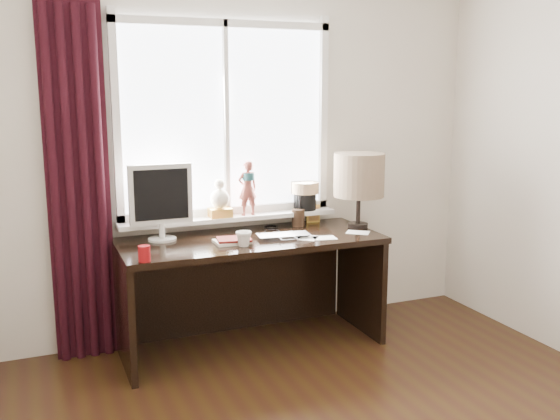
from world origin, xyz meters
name	(u,v)px	position (x,y,z in m)	size (l,w,h in m)	color
wall_back	(246,148)	(0.00, 2.00, 1.30)	(3.50, 2.60, 0.00)	beige
laptop	(284,236)	(0.10, 1.55, 0.76)	(0.34, 0.22, 0.03)	silver
mug	(244,238)	(-0.21, 1.44, 0.80)	(0.10, 0.09, 0.10)	white
red_cup	(144,254)	(-0.84, 1.33, 0.80)	(0.07, 0.07, 0.09)	maroon
window	(230,148)	(-0.13, 1.95, 1.31)	(1.52, 0.20, 1.40)	white
curtain	(78,186)	(-1.13, 1.91, 1.12)	(0.38, 0.09, 2.25)	black
desk	(246,270)	(-0.10, 1.73, 0.51)	(1.70, 0.70, 0.75)	black
monitor	(161,198)	(-0.65, 1.78, 1.03)	(0.40, 0.18, 0.49)	beige
notebook_stack	(233,241)	(-0.25, 1.54, 0.77)	(0.24, 0.18, 0.03)	beige
brush_holder	(298,217)	(0.33, 1.84, 0.81)	(0.09, 0.09, 0.25)	black
icon_frame	(313,214)	(0.48, 1.91, 0.81)	(0.10, 0.03, 0.13)	gold
table_lamp	(359,176)	(0.70, 1.64, 1.11)	(0.35, 0.35, 0.52)	black
loose_papers	(331,236)	(0.40, 1.47, 0.75)	(0.56, 0.21, 0.00)	white
desk_cables	(284,232)	(0.16, 1.70, 0.75)	(0.30, 0.45, 0.01)	black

